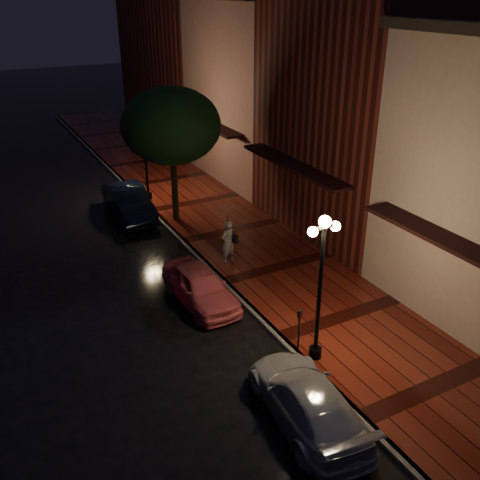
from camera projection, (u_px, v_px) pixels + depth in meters
ground at (224, 285)px, 18.95m from camera, size 120.00×120.00×0.00m
sidewalk at (278, 269)px, 19.87m from camera, size 4.50×60.00×0.15m
curb at (224, 283)px, 18.91m from camera, size 0.25×60.00×0.15m
storefront_mid at (358, 100)px, 21.14m from camera, size 5.00×8.00×11.00m
storefront_far at (257, 93)px, 27.93m from camera, size 5.00×8.00×9.00m
storefront_extra at (183, 61)px, 35.67m from camera, size 5.00×12.00×10.00m
streetlamp_near at (320, 281)px, 13.99m from camera, size 0.96×0.36×4.31m
streetlamp_far at (145, 150)px, 25.13m from camera, size 0.96×0.36×4.31m
street_tree at (172, 128)px, 22.14m from camera, size 4.16×4.16×5.80m
pink_car at (200, 286)px, 17.63m from camera, size 1.65×3.73×1.25m
navy_car at (129, 202)px, 24.24m from camera, size 1.64×4.37×1.43m
silver_car at (307, 401)px, 12.80m from camera, size 2.18×4.38×1.22m
woman_with_umbrella at (228, 225)px, 19.57m from camera, size 0.96×0.98×2.31m
parking_meter at (299, 325)px, 15.07m from camera, size 0.14×0.12×1.29m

